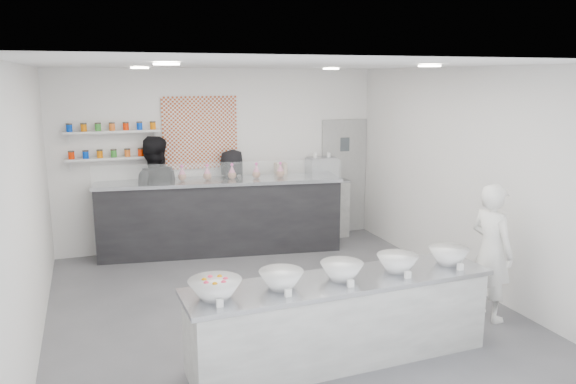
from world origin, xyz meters
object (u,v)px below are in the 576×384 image
(back_bar, at_px, (221,216))
(staff_right, at_px, (233,198))
(espresso_machine, at_px, (322,169))
(staff_left, at_px, (154,196))
(prep_counter, at_px, (341,320))
(woman_prep, at_px, (491,252))
(espresso_ledge, at_px, (310,210))

(back_bar, xyz_separation_m, staff_right, (0.27, 0.25, 0.22))
(espresso_machine, bearing_deg, staff_left, -179.53)
(prep_counter, height_order, woman_prep, woman_prep)
(espresso_machine, bearing_deg, staff_right, -179.16)
(staff_left, bearing_deg, prep_counter, 116.48)
(woman_prep, relative_size, staff_left, 0.85)
(espresso_machine, xyz_separation_m, staff_right, (-1.65, -0.02, -0.41))
(staff_left, distance_m, staff_right, 1.31)
(prep_counter, relative_size, back_bar, 0.81)
(espresso_machine, relative_size, staff_left, 0.27)
(espresso_ledge, bearing_deg, staff_left, -179.49)
(prep_counter, bearing_deg, back_bar, 92.60)
(woman_prep, bearing_deg, back_bar, 26.17)
(woman_prep, bearing_deg, espresso_ledge, 3.14)
(espresso_machine, distance_m, staff_left, 2.97)
(back_bar, height_order, espresso_ledge, back_bar)
(prep_counter, distance_m, woman_prep, 2.18)
(back_bar, height_order, woman_prep, woman_prep)
(staff_right, bearing_deg, staff_left, 19.99)
(staff_left, bearing_deg, espresso_ledge, -170.84)
(woman_prep, bearing_deg, staff_right, 21.46)
(back_bar, bearing_deg, staff_left, 175.03)
(espresso_ledge, relative_size, staff_right, 0.84)
(staff_left, bearing_deg, woman_prep, 140.48)
(prep_counter, distance_m, espresso_ledge, 4.47)
(back_bar, height_order, espresso_machine, espresso_machine)
(espresso_machine, relative_size, staff_right, 0.31)
(back_bar, bearing_deg, woman_prep, -47.52)
(espresso_ledge, distance_m, espresso_machine, 0.76)
(espresso_ledge, relative_size, woman_prep, 0.85)
(espresso_machine, bearing_deg, prep_counter, -110.59)
(back_bar, distance_m, woman_prep, 4.38)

